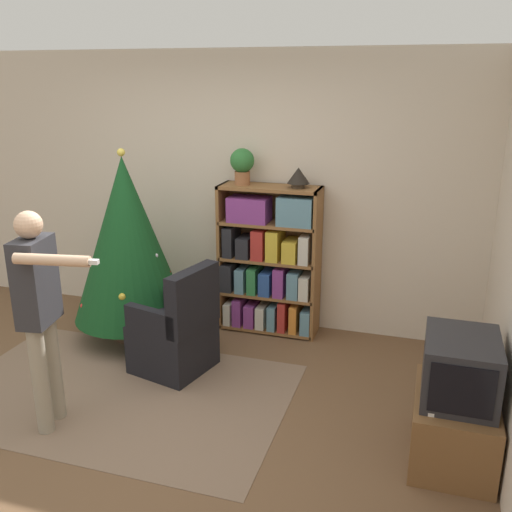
{
  "coord_description": "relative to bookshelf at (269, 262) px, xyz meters",
  "views": [
    {
      "loc": [
        1.84,
        -3.01,
        2.37
      ],
      "look_at": [
        0.6,
        0.93,
        1.05
      ],
      "focal_mm": 40.0,
      "sensor_mm": 36.0,
      "label": 1
    }
  ],
  "objects": [
    {
      "name": "television",
      "position": [
        1.67,
        -1.52,
        -0.05
      ],
      "size": [
        0.44,
        0.57,
        0.4
      ],
      "color": "#28282D",
      "rests_on": "tv_stand"
    },
    {
      "name": "book_pile_near_tree",
      "position": [
        -0.66,
        -0.89,
        -0.67
      ],
      "size": [
        0.23,
        0.18,
        0.05
      ],
      "color": "orange",
      "rests_on": "ground_plane"
    },
    {
      "name": "wall_back",
      "position": [
        -0.44,
        0.25,
        0.61
      ],
      "size": [
        8.0,
        0.1,
        2.6
      ],
      "color": "beige",
      "rests_on": "ground_plane"
    },
    {
      "name": "tv_stand",
      "position": [
        1.67,
        -1.52,
        -0.47
      ],
      "size": [
        0.51,
        0.74,
        0.44
      ],
      "color": "brown",
      "rests_on": "ground_plane"
    },
    {
      "name": "christmas_tree",
      "position": [
        -1.17,
        -0.54,
        0.26
      ],
      "size": [
        1.04,
        1.04,
        1.77
      ],
      "color": "#4C3323",
      "rests_on": "ground_plane"
    },
    {
      "name": "potted_plant",
      "position": [
        -0.26,
        0.01,
        0.9
      ],
      "size": [
        0.22,
        0.22,
        0.33
      ],
      "color": "#935B38",
      "rests_on": "bookshelf"
    },
    {
      "name": "armchair",
      "position": [
        -0.51,
        -0.99,
        -0.37
      ],
      "size": [
        0.69,
        0.68,
        0.92
      ],
      "rotation": [
        0.0,
        0.0,
        -1.81
      ],
      "color": "black",
      "rests_on": "ground_plane"
    },
    {
      "name": "bookshelf",
      "position": [
        0.0,
        0.0,
        0.0
      ],
      "size": [
        0.94,
        0.33,
        1.41
      ],
      "color": "brown",
      "rests_on": "ground_plane"
    },
    {
      "name": "ground_plane",
      "position": [
        -0.44,
        -1.87,
        -0.69
      ],
      "size": [
        14.0,
        14.0,
        0.0
      ],
      "primitive_type": "plane",
      "color": "brown"
    },
    {
      "name": "area_rug",
      "position": [
        -0.79,
        -1.47,
        -0.69
      ],
      "size": [
        2.62,
        1.7,
        0.01
      ],
      "color": "#7F6651",
      "rests_on": "ground_plane"
    },
    {
      "name": "standing_person",
      "position": [
        -1.02,
        -1.97,
        0.22
      ],
      "size": [
        0.68,
        0.46,
        1.55
      ],
      "rotation": [
        0.0,
        0.0,
        -1.4
      ],
      "color": "#9E937F",
      "rests_on": "ground_plane"
    },
    {
      "name": "game_remote",
      "position": [
        1.51,
        -1.74,
        -0.24
      ],
      "size": [
        0.04,
        0.12,
        0.02
      ],
      "color": "white",
      "rests_on": "tv_stand"
    },
    {
      "name": "table_lamp",
      "position": [
        0.26,
        0.01,
        0.82
      ],
      "size": [
        0.2,
        0.2,
        0.18
      ],
      "color": "#473828",
      "rests_on": "bookshelf"
    }
  ]
}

